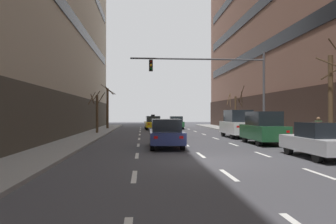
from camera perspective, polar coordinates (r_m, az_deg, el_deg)
name	(u,v)px	position (r m, az deg, el deg)	size (l,w,h in m)	color
ground_plane	(209,161)	(13.63, 7.29, -8.60)	(120.00, 120.00, 0.00)	#424247
sidewalk_left	(26,162)	(14.11, -23.70, -8.01)	(2.64, 80.00, 0.14)	gray
lane_stripe_l1_s3	(134,176)	(10.39, -5.96, -11.20)	(0.16, 2.00, 0.01)	silver
lane_stripe_l1_s4	(137,156)	(15.33, -5.48, -7.65)	(0.16, 2.00, 0.01)	silver
lane_stripe_l1_s5	(138,145)	(20.30, -5.24, -5.83)	(0.16, 2.00, 0.01)	silver
lane_stripe_l1_s6	(139,139)	(25.28, -5.10, -4.72)	(0.16, 2.00, 0.01)	silver
lane_stripe_l1_s7	(140,135)	(30.27, -5.00, -3.98)	(0.16, 2.00, 0.01)	silver
lane_stripe_l1_s8	(140,132)	(35.26, -4.93, -3.45)	(0.16, 2.00, 0.01)	silver
lane_stripe_l1_s9	(140,129)	(40.25, -4.88, -3.06)	(0.16, 2.00, 0.01)	silver
lane_stripe_l1_s10	(141,128)	(45.24, -4.84, -2.74)	(0.16, 2.00, 0.01)	silver
lane_stripe_l2_s3	(229,175)	(10.75, 10.63, -10.83)	(0.16, 2.00, 0.01)	silver
lane_stripe_l2_s4	(201,155)	(15.57, 5.77, -7.53)	(0.16, 2.00, 0.01)	silver
lane_stripe_l2_s5	(186,145)	(20.48, 3.26, -5.78)	(0.16, 2.00, 0.01)	silver
lane_stripe_l2_s6	(178,139)	(25.43, 1.73, -4.70)	(0.16, 2.00, 0.01)	silver
lane_stripe_l2_s7	(172,134)	(30.39, 0.70, -3.97)	(0.16, 2.00, 0.01)	silver
lane_stripe_l2_s8	(168,131)	(35.36, -0.03, -3.45)	(0.16, 2.00, 0.01)	silver
lane_stripe_l2_s9	(165,129)	(40.34, -0.59, -3.05)	(0.16, 2.00, 0.01)	silver
lane_stripe_l2_s10	(162,127)	(45.33, -1.02, -2.74)	(0.16, 2.00, 0.01)	silver
lane_stripe_l3_s3	(319,174)	(11.89, 25.01, -9.79)	(0.16, 2.00, 0.01)	silver
lane_stripe_l3_s4	(262,154)	(16.38, 16.29, -7.16)	(0.16, 2.00, 0.01)	silver
lane_stripe_l3_s5	(233,144)	(21.10, 11.44, -5.61)	(0.16, 2.00, 0.01)	silver
lane_stripe_l3_s6	(216,138)	(25.93, 8.39, -4.61)	(0.16, 2.00, 0.01)	silver
lane_stripe_l3_s7	(204,134)	(30.81, 6.31, -3.92)	(0.16, 2.00, 0.01)	silver
lane_stripe_l3_s8	(195,131)	(35.73, 4.80, -3.41)	(0.16, 2.00, 0.01)	silver
lane_stripe_l3_s9	(189,129)	(40.66, 3.66, -3.03)	(0.16, 2.00, 0.01)	silver
lane_stripe_l3_s10	(184,127)	(45.61, 2.76, -2.72)	(0.16, 2.00, 0.01)	silver
car_driving_0	(176,123)	(41.07, 1.40, -1.90)	(1.91, 4.34, 1.61)	black
car_driving_1	(166,134)	(18.52, -0.34, -3.85)	(1.90, 4.44, 1.66)	black
taxi_driving_2	(153,123)	(39.36, -2.69, -1.94)	(2.06, 4.49, 1.83)	black
car_parked_1	(319,141)	(15.72, 25.08, -4.60)	(1.77, 4.23, 1.59)	black
car_parked_2	(263,128)	(21.65, 16.45, -2.71)	(1.82, 4.34, 2.10)	black
car_parked_3	(238,124)	(26.93, 12.19, -2.06)	(1.95, 4.66, 2.25)	black
traffic_signal_0	(223,78)	(24.77, 9.70, 5.94)	(10.17, 0.35, 6.52)	#4C4C51
street_tree_0	(331,98)	(18.98, 26.77, 2.15)	(1.74, 1.67, 5.63)	#4C3823
street_tree_1	(108,107)	(40.68, -10.60, 0.79)	(1.76, 1.22, 5.35)	#4C3823
street_tree_2	(236,110)	(35.04, 11.82, 0.35)	(1.94, 1.93, 4.75)	#4C3823
street_tree_3	(97,112)	(31.62, -12.42, 0.05)	(1.62, 1.47, 4.02)	#4C3823
pedestrian_0	(318,129)	(21.04, 24.95, -2.67)	(0.29, 0.51, 1.63)	brown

